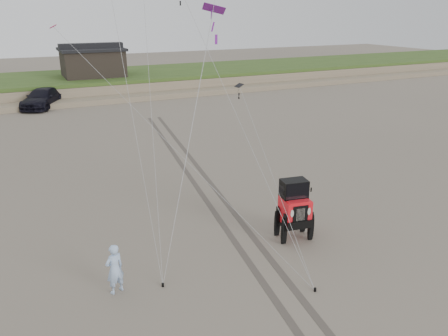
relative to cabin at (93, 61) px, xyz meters
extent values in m
plane|color=#6B6054|center=(-2.00, -37.00, -3.24)|extent=(160.00, 160.00, 0.00)
cube|color=#7A6B54|center=(-2.00, 1.00, -2.54)|extent=(160.00, 12.00, 1.40)
cube|color=#2D4719|center=(-2.00, 1.00, -1.69)|extent=(160.00, 12.00, 0.35)
cube|color=#7A6B54|center=(-2.00, -5.50, -2.99)|extent=(160.00, 3.50, 0.50)
cube|color=black|center=(0.00, 0.00, -0.21)|extent=(6.00, 5.00, 2.60)
cube|color=black|center=(0.00, 0.00, 1.21)|extent=(6.40, 5.40, 0.25)
cube|color=black|center=(0.00, 0.00, 1.59)|extent=(6.40, 1.20, 0.50)
imported|color=black|center=(-5.66, -5.86, -2.41)|extent=(4.68, 6.14, 1.66)
imported|color=#8DADDA|center=(-5.97, -36.26, -2.41)|extent=(0.70, 0.58, 1.65)
cube|color=black|center=(1.40, -30.26, 1.76)|extent=(0.28, 0.49, 0.17)
cube|color=#D71A66|center=(-6.02, -27.31, 4.35)|extent=(0.27, 0.47, 0.21)
cube|color=#7E1C9B|center=(1.50, -27.33, 5.08)|extent=(1.16, 1.00, 0.59)
cylinder|color=black|center=(-4.60, -36.62, -3.18)|extent=(0.08, 0.08, 0.12)
cylinder|color=black|center=(-0.42, -38.93, -3.18)|extent=(0.08, 0.08, 0.12)
cube|color=#4C443D|center=(-0.40, -29.00, -3.23)|extent=(4.42, 29.74, 0.01)
cube|color=#4C443D|center=(0.40, -29.00, -3.23)|extent=(4.42, 29.74, 0.01)
camera|label=1|loc=(-7.96, -48.00, 4.98)|focal=35.00mm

